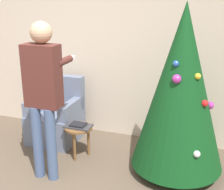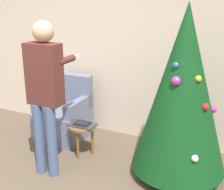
{
  "view_description": "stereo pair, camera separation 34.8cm",
  "coord_description": "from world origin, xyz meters",
  "px_view_note": "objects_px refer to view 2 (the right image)",
  "views": [
    {
      "loc": [
        1.68,
        -2.02,
        2.12
      ],
      "look_at": [
        0.58,
        1.1,
        1.01
      ],
      "focal_mm": 50.0,
      "sensor_mm": 36.0,
      "label": 1
    },
    {
      "loc": [
        2.01,
        -1.89,
        2.12
      ],
      "look_at": [
        0.58,
        1.1,
        1.01
      ],
      "focal_mm": 50.0,
      "sensor_mm": 36.0,
      "label": 2
    }
  ],
  "objects_px": {
    "christmas_tree": "(183,91)",
    "person_standing": "(45,86)",
    "armchair": "(65,116)",
    "side_stool": "(82,130)"
  },
  "relations": [
    {
      "from": "christmas_tree",
      "to": "person_standing",
      "type": "xyz_separation_m",
      "value": [
        -1.43,
        -0.59,
        0.03
      ]
    },
    {
      "from": "christmas_tree",
      "to": "armchair",
      "type": "bearing_deg",
      "value": 170.08
    },
    {
      "from": "christmas_tree",
      "to": "person_standing",
      "type": "bearing_deg",
      "value": -157.49
    },
    {
      "from": "christmas_tree",
      "to": "side_stool",
      "type": "xyz_separation_m",
      "value": [
        -1.28,
        -0.06,
        -0.72
      ]
    },
    {
      "from": "person_standing",
      "to": "side_stool",
      "type": "xyz_separation_m",
      "value": [
        0.15,
        0.53,
        -0.75
      ]
    },
    {
      "from": "christmas_tree",
      "to": "side_stool",
      "type": "bearing_deg",
      "value": -177.39
    },
    {
      "from": "christmas_tree",
      "to": "side_stool",
      "type": "height_order",
      "value": "christmas_tree"
    },
    {
      "from": "armchair",
      "to": "person_standing",
      "type": "relative_size",
      "value": 0.51
    },
    {
      "from": "armchair",
      "to": "side_stool",
      "type": "height_order",
      "value": "armchair"
    },
    {
      "from": "person_standing",
      "to": "side_stool",
      "type": "height_order",
      "value": "person_standing"
    }
  ]
}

